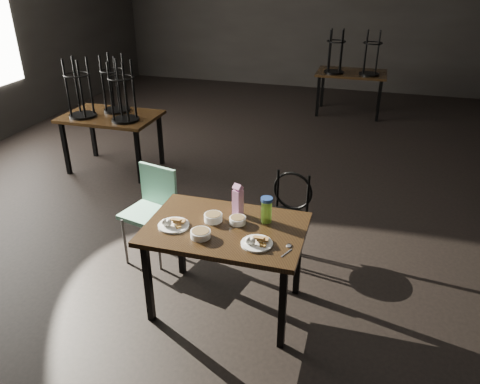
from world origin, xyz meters
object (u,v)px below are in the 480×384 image
(school_chair, at_px, (152,205))
(water_bottle, at_px, (266,209))
(bentwood_chair, at_px, (288,210))
(juice_carton, at_px, (238,200))
(main_table, at_px, (225,236))

(school_chair, bearing_deg, water_bottle, -4.27)
(bentwood_chair, bearing_deg, juice_carton, -105.30)
(water_bottle, height_order, school_chair, water_bottle)
(bentwood_chair, height_order, school_chair, school_chair)
(juice_carton, relative_size, school_chair, 0.30)
(juice_carton, height_order, water_bottle, juice_carton)
(bentwood_chair, bearing_deg, main_table, -101.99)
(juice_carton, distance_m, water_bottle, 0.24)
(main_table, xyz_separation_m, juice_carton, (0.04, 0.21, 0.20))
(juice_carton, relative_size, bentwood_chair, 0.32)
(water_bottle, bearing_deg, bentwood_chair, 85.75)
(main_table, bearing_deg, bentwood_chair, 69.03)
(main_table, relative_size, school_chair, 1.38)
(main_table, relative_size, bentwood_chair, 1.45)
(juice_carton, xyz_separation_m, bentwood_chair, (0.29, 0.65, -0.38))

